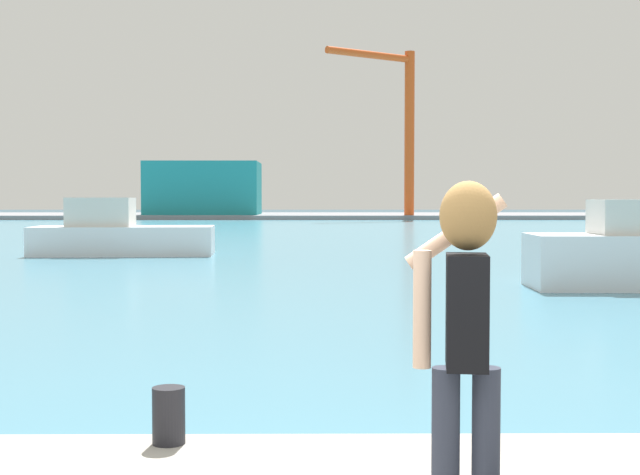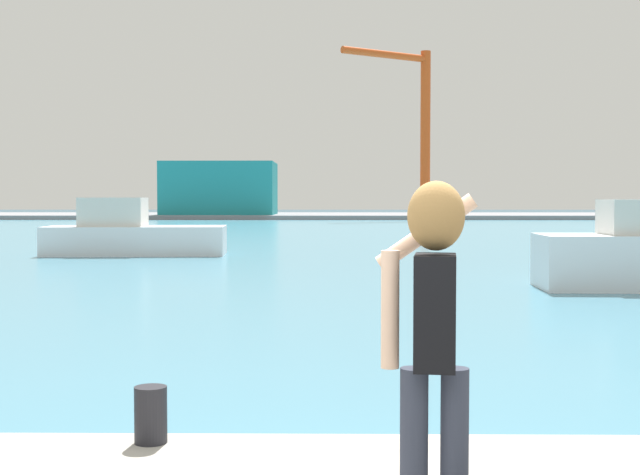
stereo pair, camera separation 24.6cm
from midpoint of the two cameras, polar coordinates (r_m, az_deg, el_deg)
The scene contains 8 objects.
ground_plane at distance 54.14m, azimuth 0.78°, elevation 0.29°, with size 220.00×220.00×0.00m, color #334751.
harbor_water at distance 56.14m, azimuth 0.78°, elevation 0.38°, with size 140.00×100.00×0.02m, color teal.
far_shore_dock at distance 96.12m, azimuth 0.77°, elevation 1.42°, with size 140.00×20.00×0.44m, color gray.
person_photographer at distance 4.38m, azimuth 8.94°, elevation -5.21°, with size 0.53×0.56×1.74m.
harbor_bollard at distance 6.14m, azimuth -9.77°, elevation -11.26°, with size 0.22×0.22×0.38m, color black.
boat_moored at distance 33.68m, azimuth -11.93°, elevation 0.19°, with size 6.78×2.92×2.15m.
warehouse_left at distance 93.61m, azimuth -6.42°, elevation 3.19°, with size 11.65×8.64×5.50m, color teal.
port_crane at distance 88.82m, azimuth 6.35°, elevation 7.87°, with size 9.09×6.53×16.43m.
Camera 2 is at (0.10, -4.10, 2.15)m, focal length 49.35 mm.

